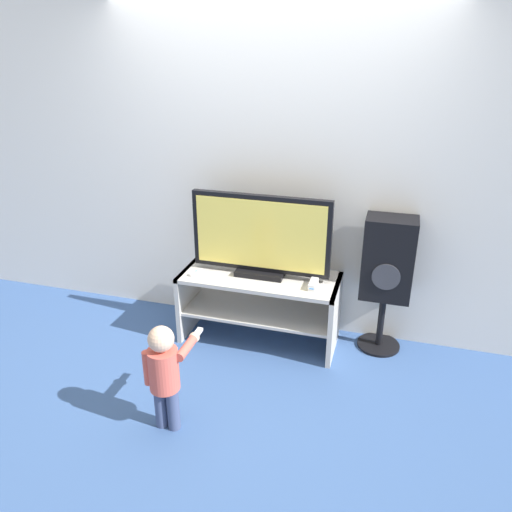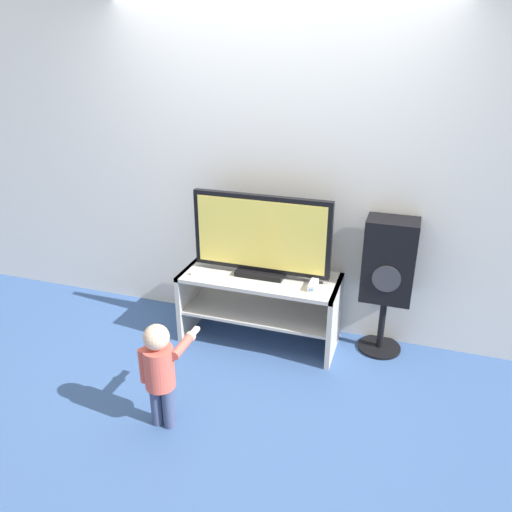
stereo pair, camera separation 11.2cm
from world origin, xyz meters
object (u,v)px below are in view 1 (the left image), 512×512
(remote_primary, at_px, (196,272))
(child, at_px, (165,369))
(television, at_px, (261,237))
(game_console, at_px, (313,284))
(speaker_tower, at_px, (388,263))

(remote_primary, relative_size, child, 0.18)
(television, distance_m, remote_primary, 0.58)
(remote_primary, xyz_separation_m, child, (0.21, -1.01, -0.15))
(game_console, xyz_separation_m, child, (-0.70, -1.05, -0.16))
(child, distance_m, speaker_tower, 1.78)
(remote_primary, relative_size, speaker_tower, 0.12)
(speaker_tower, bearing_deg, television, -171.86)
(television, bearing_deg, child, -103.23)
(television, distance_m, speaker_tower, 0.96)
(game_console, height_order, child, child)
(game_console, distance_m, child, 1.27)
(game_console, bearing_deg, remote_primary, -178.02)
(television, bearing_deg, remote_primary, -165.29)
(child, bearing_deg, speaker_tower, 46.67)
(television, bearing_deg, speaker_tower, 8.14)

